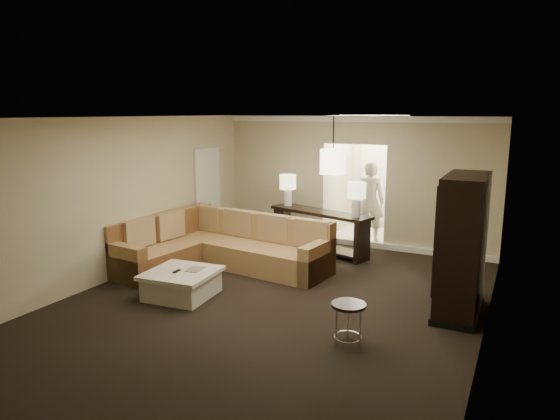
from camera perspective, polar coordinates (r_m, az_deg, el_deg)
The scene contains 19 objects.
ground at distance 7.65m, azimuth -1.49°, elevation -10.96°, with size 8.00×8.00×0.00m, color black.
wall_back at distance 10.88m, azimuth 8.41°, elevation 3.23°, with size 6.00×0.04×2.80m, color beige.
wall_front at distance 4.29m, azimuth -28.00°, elevation -10.39°, with size 6.00×0.04×2.80m, color beige.
wall_left at distance 9.02m, azimuth -18.61°, elevation 1.14°, with size 0.04×8.00×2.80m, color beige.
wall_right at distance 6.43m, azimuth 22.79°, elevation -3.03°, with size 0.04×8.00×2.80m, color beige.
ceiling at distance 7.09m, azimuth -1.61°, elevation 10.51°, with size 6.00×8.00×0.02m, color white.
crown_molding at distance 10.74m, azimuth 8.53°, elevation 10.24°, with size 6.00×0.10×0.12m, color white.
baseboard at distance 11.10m, azimuth 8.14°, elevation -3.67°, with size 6.00×0.10×0.12m, color white.
side_door at distance 11.18m, azimuth -8.25°, elevation 1.63°, with size 0.05×0.90×2.10m, color white.
foyer at distance 12.17m, azimuth 10.38°, elevation 3.52°, with size 1.44×2.02×2.80m.
sectional_sofa at distance 9.43m, azimuth -7.13°, elevation -4.21°, with size 3.58×2.74×0.99m.
coffee_table at distance 8.12m, azimuth -11.16°, elevation -8.22°, with size 1.12×1.12×0.44m.
console_table at distance 10.33m, azimuth 4.55°, elevation -2.04°, with size 2.34×1.12×0.88m.
armoire at distance 7.61m, azimuth 20.05°, elevation -4.09°, with size 0.60×1.41×2.02m.
drink_table at distance 6.42m, azimuth 7.83°, elevation -11.81°, with size 0.43×0.43×0.54m.
table_lamp_left at distance 10.74m, azimuth 0.89°, elevation 2.88°, with size 0.35×0.35×0.67m.
table_lamp_right at distance 9.67m, azimuth 8.76°, elevation 1.83°, with size 0.35×0.35×0.67m.
pendant_light at distance 9.60m, azimuth 6.07°, elevation 5.56°, with size 0.38×0.38×1.09m.
person at distance 11.29m, azimuth 10.20°, elevation 1.43°, with size 0.73×0.48×2.01m, color silver.
Camera 1 is at (3.34, -6.25, 2.88)m, focal length 32.00 mm.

